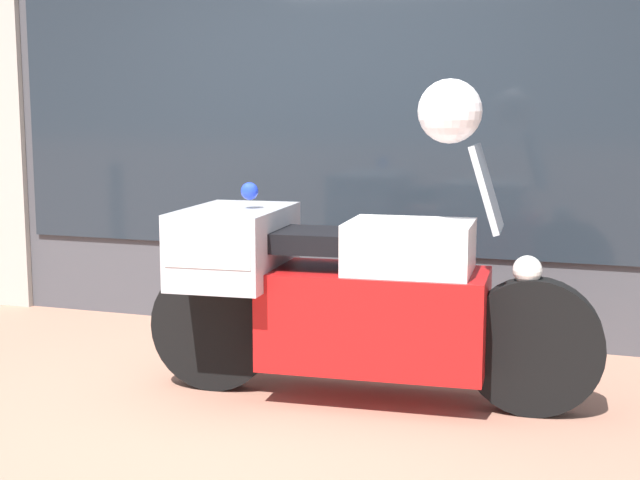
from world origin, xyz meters
TOP-DOWN VIEW (x-y plane):
  - ground_plane at (0.00, 0.00)m, footprint 60.00×60.00m
  - shop_building at (-0.46, 2.00)m, footprint 6.62×0.55m
  - window_display at (0.44, 2.03)m, footprint 5.14×0.30m
  - paramedic_motorcycle at (0.56, 0.50)m, footprint 2.30×0.81m
  - white_helmet at (1.09, 0.55)m, footprint 0.31×0.31m

SIDE VIEW (x-z plane):
  - ground_plane at x=0.00m, z-range 0.00..0.00m
  - window_display at x=0.44m, z-range -0.53..1.49m
  - paramedic_motorcycle at x=0.56m, z-range -0.09..1.21m
  - white_helmet at x=1.09m, z-range 1.30..1.61m
  - shop_building at x=-0.46m, z-range 0.01..3.87m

